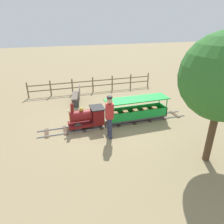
# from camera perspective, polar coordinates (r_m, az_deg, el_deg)

# --- Properties ---
(ground_plane) EXTENTS (60.00, 60.00, 0.00)m
(ground_plane) POSITION_cam_1_polar(r_m,az_deg,el_deg) (8.63, 1.41, -3.15)
(ground_plane) COLOR #8C7A56
(track) EXTENTS (0.71, 6.40, 0.04)m
(track) POSITION_cam_1_polar(r_m,az_deg,el_deg) (8.61, 1.27, -3.07)
(track) COLOR gray
(track) RESTS_ON ground_plane
(locomotive) EXTENTS (0.67, 1.44, 1.07)m
(locomotive) POSITION_cam_1_polar(r_m,az_deg,el_deg) (8.13, -6.82, -1.31)
(locomotive) COLOR maroon
(locomotive) RESTS_ON ground_plane
(passenger_car) EXTENTS (0.77, 2.70, 0.97)m
(passenger_car) POSITION_cam_1_polar(r_m,az_deg,el_deg) (8.75, 6.88, 0.13)
(passenger_car) COLOR #3F3F3F
(passenger_car) RESTS_ON ground_plane
(conductor_person) EXTENTS (0.30, 0.30, 1.62)m
(conductor_person) POSITION_cam_1_polar(r_m,az_deg,el_deg) (7.18, -0.66, -0.58)
(conductor_person) COLOR #282D47
(conductor_person) RESTS_ON ground_plane
(park_bench) EXTENTS (1.35, 0.65, 0.82)m
(park_bench) POSITION_cam_1_polar(r_m,az_deg,el_deg) (10.75, -9.84, 4.56)
(park_bench) COLOR brown
(park_bench) RESTS_ON ground_plane
(oak_tree_near) EXTENTS (2.36, 2.36, 3.81)m
(oak_tree_near) POSITION_cam_1_polar(r_m,az_deg,el_deg) (6.12, 29.00, 8.48)
(oak_tree_near) COLOR #4C3823
(oak_tree_near) RESTS_ON ground_plane
(fence_section) EXTENTS (0.08, 7.48, 0.90)m
(fence_section) POSITION_cam_1_polar(r_m,az_deg,el_deg) (12.43, -5.42, 7.84)
(fence_section) COLOR #756047
(fence_section) RESTS_ON ground_plane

